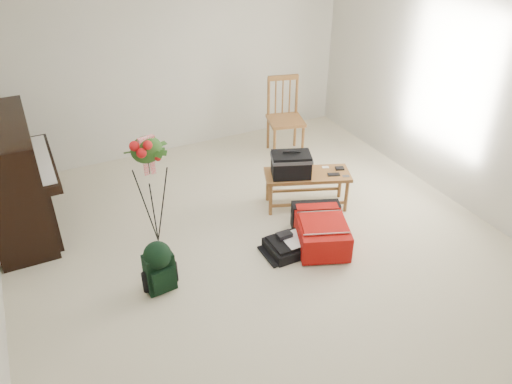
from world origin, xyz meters
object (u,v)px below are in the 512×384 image
bench (298,170)px  green_backpack (159,265)px  dining_chair (284,118)px  piano (14,180)px  black_duffel (291,245)px  flower_stand (152,192)px  red_suitcase (318,228)px

bench → green_backpack: bearing=-140.2°
bench → dining_chair: dining_chair is taller
piano → green_backpack: 1.97m
bench → black_duffel: 0.91m
piano → green_backpack: size_ratio=2.82×
flower_stand → dining_chair: bearing=15.9°
flower_stand → bench: bearing=-17.5°
red_suitcase → green_backpack: bearing=-159.4°
bench → green_backpack: 1.95m
dining_chair → red_suitcase: dining_chair is taller
dining_chair → flower_stand: flower_stand is taller
piano → bench: piano is taller
bench → red_suitcase: bearing=-78.9°
red_suitcase → black_duffel: red_suitcase is taller
piano → dining_chair: size_ratio=1.40×
bench → piano: bearing=-178.3°
green_backpack → bench: bearing=13.9°
bench → dining_chair: bearing=88.4°
piano → bench: 3.06m
black_duffel → piano: bearing=145.0°
dining_chair → black_duffel: size_ratio=2.21×
piano → flower_stand: bearing=-36.0°
piano → black_duffel: size_ratio=3.08×
piano → green_backpack: piano is taller
flower_stand → red_suitcase: bearing=-39.4°
black_duffel → red_suitcase: bearing=3.4°
bench → black_duffel: bench is taller
red_suitcase → green_backpack: 1.72m
bench → black_duffel: (-0.45, -0.65, -0.46)m
bench → dining_chair: (0.57, 1.36, -0.01)m
piano → dining_chair: bearing=5.4°
red_suitcase → bench: bearing=100.9°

